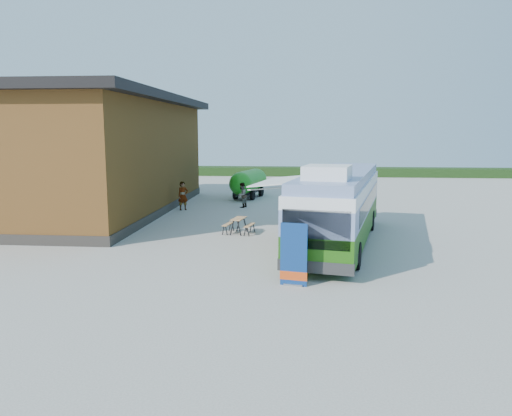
# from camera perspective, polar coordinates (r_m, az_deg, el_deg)

# --- Properties ---
(ground) EXTENTS (100.00, 100.00, 0.00)m
(ground) POSITION_cam_1_polar(r_m,az_deg,el_deg) (22.06, -0.45, -4.85)
(ground) COLOR #BCB7AD
(ground) RESTS_ON ground
(barn) EXTENTS (9.60, 21.20, 7.50)m
(barn) POSITION_cam_1_polar(r_m,az_deg,el_deg) (33.83, -16.79, 5.66)
(barn) COLOR brown
(barn) RESTS_ON ground
(hedge) EXTENTS (40.00, 3.00, 1.00)m
(hedge) POSITION_cam_1_polar(r_m,az_deg,el_deg) (59.82, 10.87, 4.08)
(hedge) COLOR #264419
(hedge) RESTS_ON ground
(bus) EXTENTS (5.17, 12.98, 3.90)m
(bus) POSITION_cam_1_polar(r_m,az_deg,el_deg) (23.27, 9.52, 0.42)
(bus) COLOR #357012
(bus) RESTS_ON ground
(awning) EXTENTS (3.66, 5.01, 0.54)m
(awning) POSITION_cam_1_polar(r_m,az_deg,el_deg) (23.14, 4.26, 2.90)
(awning) COLOR white
(awning) RESTS_ON ground
(banner) EXTENTS (0.93, 0.31, 2.16)m
(banner) POSITION_cam_1_polar(r_m,az_deg,el_deg) (16.92, 4.32, -5.99)
(banner) COLOR navy
(banner) RESTS_ON ground
(picnic_table) EXTENTS (1.62, 1.50, 0.81)m
(picnic_table) POSITION_cam_1_polar(r_m,az_deg,el_deg) (25.52, -1.98, -1.61)
(picnic_table) COLOR tan
(picnic_table) RESTS_ON ground
(person_a) EXTENTS (0.83, 0.77, 1.91)m
(person_a) POSITION_cam_1_polar(r_m,az_deg,el_deg) (33.48, -8.34, 1.38)
(person_a) COLOR #999999
(person_a) RESTS_ON ground
(person_b) EXTENTS (0.91, 1.01, 1.72)m
(person_b) POSITION_cam_1_polar(r_m,az_deg,el_deg) (34.28, -1.62, 1.49)
(person_b) COLOR #999999
(person_b) RESTS_ON ground
(slurry_tanker) EXTENTS (2.56, 5.81, 2.18)m
(slurry_tanker) POSITION_cam_1_polar(r_m,az_deg,el_deg) (39.32, -0.85, 3.00)
(slurry_tanker) COLOR #1C8F1A
(slurry_tanker) RESTS_ON ground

